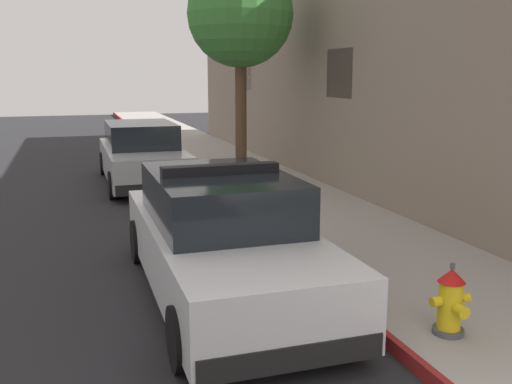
{
  "coord_description": "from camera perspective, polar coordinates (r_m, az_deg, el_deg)",
  "views": [
    {
      "loc": [
        -3.04,
        -1.38,
        2.78
      ],
      "look_at": [
        -0.36,
        6.87,
        1.0
      ],
      "focal_mm": 40.39,
      "sensor_mm": 36.0,
      "label": 1
    }
  ],
  "objects": [
    {
      "name": "curb_painted_edge",
      "position": [
        12.07,
        -3.13,
        -1.35
      ],
      "size": [
        0.08,
        60.0,
        0.15
      ],
      "primitive_type": "cube",
      "color": "maroon",
      "rests_on": "ground"
    },
    {
      "name": "street_tree",
      "position": [
        14.3,
        -1.56,
        17.12
      ],
      "size": [
        2.54,
        2.54,
        5.3
      ],
      "color": "brown",
      "rests_on": "sidewalk_pavement"
    },
    {
      "name": "police_cruiser",
      "position": [
        7.3,
        -3.32,
        -4.62
      ],
      "size": [
        1.94,
        4.84,
        1.68
      ],
      "color": "white",
      "rests_on": "ground"
    },
    {
      "name": "storefront_building",
      "position": [
        15.26,
        20.41,
        10.71
      ],
      "size": [
        7.29,
        26.03,
        5.44
      ],
      "color": "gray",
      "rests_on": "ground"
    },
    {
      "name": "parked_car_silver_ahead",
      "position": [
        15.06,
        -11.23,
        3.61
      ],
      "size": [
        1.94,
        4.84,
        1.56
      ],
      "color": "#B2B5BA",
      "rests_on": "ground"
    },
    {
      "name": "fire_hydrant",
      "position": [
        6.29,
        18.71,
        -10.27
      ],
      "size": [
        0.44,
        0.4,
        0.76
      ],
      "color": "#4C4C51",
      "rests_on": "sidewalk_pavement"
    },
    {
      "name": "sidewalk_pavement",
      "position": [
        12.51,
        3.33,
        -0.88
      ],
      "size": [
        2.84,
        60.0,
        0.15
      ],
      "primitive_type": "cube",
      "color": "#9E9991",
      "rests_on": "ground"
    }
  ]
}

